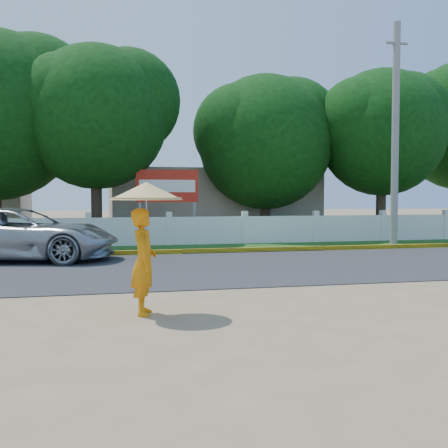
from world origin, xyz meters
name	(u,v)px	position (x,y,z in m)	size (l,w,h in m)	color
ground	(248,298)	(0.00, 0.00, 0.00)	(120.00, 120.00, 0.00)	#9E8460
road	(203,267)	(0.00, 4.50, 0.01)	(60.00, 7.00, 0.02)	#38383A
grass_verge	(175,249)	(0.00, 9.75, 0.01)	(60.00, 3.50, 0.03)	#2D601E
curb	(182,252)	(0.00, 8.05, 0.08)	(40.00, 0.18, 0.16)	yellow
fence	(169,231)	(0.00, 11.20, 0.55)	(40.00, 0.10, 1.10)	silver
building_near	(210,202)	(3.00, 18.00, 1.60)	(10.00, 6.00, 3.20)	#B7AD99
utility_pole	(395,135)	(8.51, 9.45, 4.26)	(0.28, 0.28, 8.52)	gray
vehicle	(21,235)	(-4.91, 7.22, 0.78)	(2.59, 5.61, 1.56)	#A7ABAF
monk_with_parasol	(145,229)	(-2.03, -1.02, 1.41)	(1.19, 1.19, 2.16)	orange
billboard	(167,190)	(0.08, 12.30, 2.14)	(2.50, 0.13, 2.95)	gray
tree_row	(184,127)	(1.04, 13.89, 4.88)	(36.46, 7.93, 8.65)	#473828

